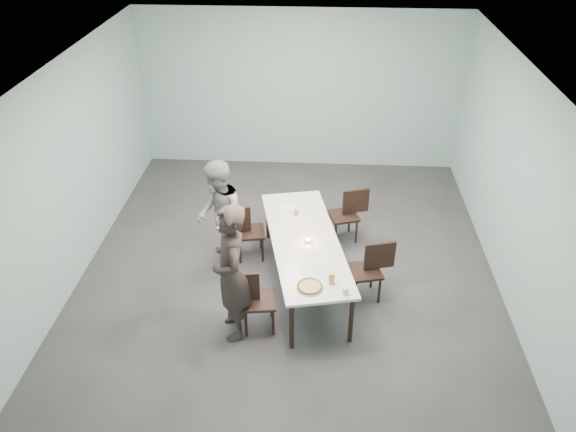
# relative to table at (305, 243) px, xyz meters

# --- Properties ---
(ground) EXTENTS (7.00, 7.00, 0.00)m
(ground) POSITION_rel_table_xyz_m (-0.24, 0.29, -0.69)
(ground) COLOR #333335
(ground) RESTS_ON ground
(room_shell) EXTENTS (6.02, 7.02, 3.01)m
(room_shell) POSITION_rel_table_xyz_m (-0.24, 0.29, 1.33)
(room_shell) COLOR #90B5B3
(room_shell) RESTS_ON ground
(table) EXTENTS (1.42, 2.73, 0.75)m
(table) POSITION_rel_table_xyz_m (0.00, 0.00, 0.00)
(table) COLOR white
(table) RESTS_ON ground
(chair_near_left) EXTENTS (0.64, 0.48, 0.87)m
(chair_near_left) POSITION_rel_table_xyz_m (-0.62, -0.94, -0.19)
(chair_near_left) COLOR black
(chair_near_left) RESTS_ON ground
(chair_far_left) EXTENTS (0.64, 0.49, 0.87)m
(chair_far_left) POSITION_rel_table_xyz_m (-0.92, 0.60, -0.19)
(chair_far_left) COLOR black
(chair_far_left) RESTS_ON ground
(chair_near_right) EXTENTS (0.65, 0.51, 0.87)m
(chair_near_right) POSITION_rel_table_xyz_m (0.90, -0.22, -0.19)
(chair_near_right) COLOR black
(chair_near_right) RESTS_ON ground
(chair_far_right) EXTENTS (0.65, 0.53, 0.87)m
(chair_far_right) POSITION_rel_table_xyz_m (0.64, 1.18, -0.19)
(chair_far_right) COLOR black
(chair_far_right) RESTS_ON ground
(diner_near) EXTENTS (0.62, 0.78, 1.85)m
(diner_near) POSITION_rel_table_xyz_m (-0.85, -1.02, 0.23)
(diner_near) COLOR black
(diner_near) RESTS_ON ground
(diner_far) EXTENTS (0.80, 0.94, 1.71)m
(diner_far) POSITION_rel_table_xyz_m (-1.23, 0.33, 0.16)
(diner_far) COLOR gray
(diner_far) RESTS_ON ground
(pizza) EXTENTS (0.34, 0.34, 0.04)m
(pizza) POSITION_rel_table_xyz_m (0.10, -1.02, 0.08)
(pizza) COLOR white
(pizza) RESTS_ON table
(side_plate) EXTENTS (0.18, 0.18, 0.01)m
(side_plate) POSITION_rel_table_xyz_m (0.20, -0.50, 0.06)
(side_plate) COLOR white
(side_plate) RESTS_ON table
(beer_glass) EXTENTS (0.08, 0.08, 0.15)m
(beer_glass) POSITION_rel_table_xyz_m (0.36, -0.91, 0.13)
(beer_glass) COLOR gold
(beer_glass) RESTS_ON table
(water_tumbler) EXTENTS (0.08, 0.08, 0.09)m
(water_tumbler) POSITION_rel_table_xyz_m (0.52, -1.10, 0.10)
(water_tumbler) COLOR silver
(water_tumbler) RESTS_ON table
(tealight) EXTENTS (0.06, 0.06, 0.05)m
(tealight) POSITION_rel_table_xyz_m (0.05, -0.06, 0.08)
(tealight) COLOR silver
(tealight) RESTS_ON table
(amber_tumbler) EXTENTS (0.07, 0.07, 0.08)m
(amber_tumbler) POSITION_rel_table_xyz_m (-0.15, 0.63, 0.10)
(amber_tumbler) COLOR gold
(amber_tumbler) RESTS_ON table
(menu) EXTENTS (0.34, 0.28, 0.01)m
(menu) POSITION_rel_table_xyz_m (-0.29, 0.82, 0.06)
(menu) COLOR silver
(menu) RESTS_ON table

